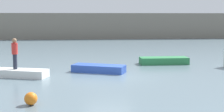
# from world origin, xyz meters

# --- Properties ---
(ground_plane) EXTENTS (120.00, 120.00, 0.00)m
(ground_plane) POSITION_xyz_m (0.00, 0.00, 0.00)
(ground_plane) COLOR slate
(embankment_wall) EXTENTS (80.00, 1.20, 3.72)m
(embankment_wall) POSITION_xyz_m (0.00, 29.01, 1.86)
(embankment_wall) COLOR gray
(embankment_wall) RESTS_ON ground_plane
(rowboat_white) EXTENTS (3.64, 2.03, 0.41)m
(rowboat_white) POSITION_xyz_m (-4.98, 0.42, 0.21)
(rowboat_white) COLOR white
(rowboat_white) RESTS_ON ground_plane
(rowboat_blue) EXTENTS (3.23, 2.17, 0.43)m
(rowboat_blue) POSITION_xyz_m (-0.44, 1.38, 0.21)
(rowboat_blue) COLOR #2B4CAD
(rowboat_blue) RESTS_ON ground_plane
(rowboat_green) EXTENTS (3.27, 1.12, 0.46)m
(rowboat_green) POSITION_xyz_m (4.17, 4.17, 0.23)
(rowboat_green) COLOR #2D7F47
(rowboat_green) RESTS_ON ground_plane
(person_red_shirt) EXTENTS (0.32, 0.32, 1.67)m
(person_red_shirt) POSITION_xyz_m (-4.98, 0.42, 1.35)
(person_red_shirt) COLOR #232838
(person_red_shirt) RESTS_ON rowboat_white
(mooring_buoy) EXTENTS (0.48, 0.48, 0.48)m
(mooring_buoy) POSITION_xyz_m (-3.30, -5.28, 0.24)
(mooring_buoy) COLOR orange
(mooring_buoy) RESTS_ON ground_plane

